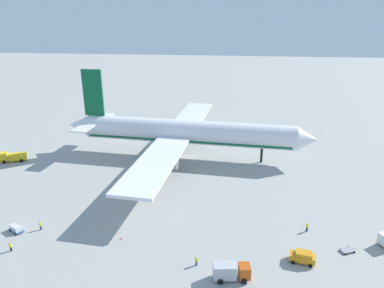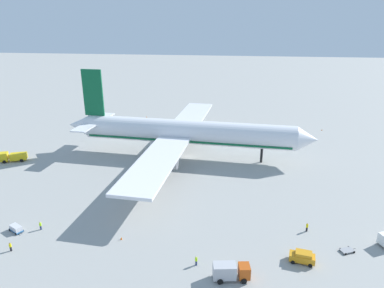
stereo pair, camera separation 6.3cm
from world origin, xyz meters
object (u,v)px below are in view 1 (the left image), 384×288
Objects in this scene: service_truck_1 at (13,157)px; service_truck_3 at (231,271)px; traffic_cone_0 at (136,118)px; traffic_cone_2 at (322,130)px; baggage_cart_0 at (347,250)px; airliner at (183,132)px; traffic_cone_3 at (147,117)px; ground_worker_3 at (11,247)px; ground_worker_1 at (307,227)px; traffic_cone_1 at (121,238)px; ground_worker_2 at (41,226)px; service_van at (302,257)px; baggage_cart_1 at (16,228)px; ground_worker_0 at (196,261)px.

service_truck_3 is (61.94, -38.92, 0.11)m from service_truck_1.
traffic_cone_2 is at bearing -5.42° from traffic_cone_0.
baggage_cart_0 is (19.70, 9.41, -1.24)m from service_truck_3.
airliner is 45.84m from traffic_cone_3.
baggage_cart_0 is 1.74× the size of ground_worker_3.
ground_worker_1 is 53.10m from ground_worker_3.
baggage_cart_0 is 98.15m from traffic_cone_0.
baggage_cart_0 is 5.28× the size of traffic_cone_1.
ground_worker_2 is 3.09× the size of traffic_cone_1.
ground_worker_3 is at bearing -90.63° from traffic_cone_3.
service_truck_3 is at bearing -2.77° from ground_worker_3.
traffic_cone_3 is at bearing 120.06° from service_van.
service_truck_3 is 37.02m from ground_worker_2.
traffic_cone_3 is (3.85, 1.99, 0.00)m from traffic_cone_0.
baggage_cart_1 is 2.05× the size of ground_worker_2.
ground_worker_3 is at bearing -165.91° from ground_worker_1.
baggage_cart_0 is 1.71× the size of ground_worker_2.
ground_worker_0 is at bearing -114.77° from traffic_cone_2.
traffic_cone_1 is at bearing -3.51° from ground_worker_2.
ground_worker_2 is at bearing -132.78° from traffic_cone_2.
traffic_cone_1 is (20.43, 0.17, -0.39)m from baggage_cart_1.
ground_worker_0 reaches higher than baggage_cart_1.
airliner is at bearing 101.50° from ground_worker_0.
ground_worker_1 is 90.37m from traffic_cone_0.
airliner is at bearing 12.25° from service_truck_1.
baggage_cart_0 is (34.75, -39.69, -7.08)m from airliner.
baggage_cart_0 is (8.15, 3.85, -0.77)m from service_van.
service_van is at bearing -104.19° from ground_worker_1.
service_van is 51.88m from baggage_cart_1.
baggage_cart_1 is 79.54m from traffic_cone_0.
ground_worker_1 reaches higher than traffic_cone_2.
traffic_cone_2 is at bearing 47.22° from ground_worker_2.
baggage_cart_0 is 5.28× the size of traffic_cone_3.
airliner is at bearing -145.56° from traffic_cone_2.
ground_worker_3 reaches higher than baggage_cart_1.
ground_worker_0 is at bearing 155.94° from service_truck_3.
ground_worker_2 is 3.09× the size of traffic_cone_2.
service_truck_3 is at bearing -154.26° from service_van.
traffic_cone_2 is (66.30, 71.66, -0.59)m from ground_worker_2.
ground_worker_2 is (-30.45, 6.04, -0.00)m from ground_worker_0.
traffic_cone_0 is 71.14m from traffic_cone_2.
service_truck_1 is at bearing -167.75° from airliner.
baggage_cart_1 is 6.15m from ground_worker_3.
baggage_cart_0 is (81.63, -29.51, -1.13)m from service_truck_1.
ground_worker_3 reaches higher than traffic_cone_2.
service_truck_3 is (15.05, -49.10, -5.84)m from airliner.
ground_worker_0 reaches higher than traffic_cone_3.
ground_worker_0 is (-17.11, -3.08, -0.16)m from service_van.
baggage_cart_1 reaches higher than traffic_cone_1.
ground_worker_2 is 16.19m from traffic_cone_1.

